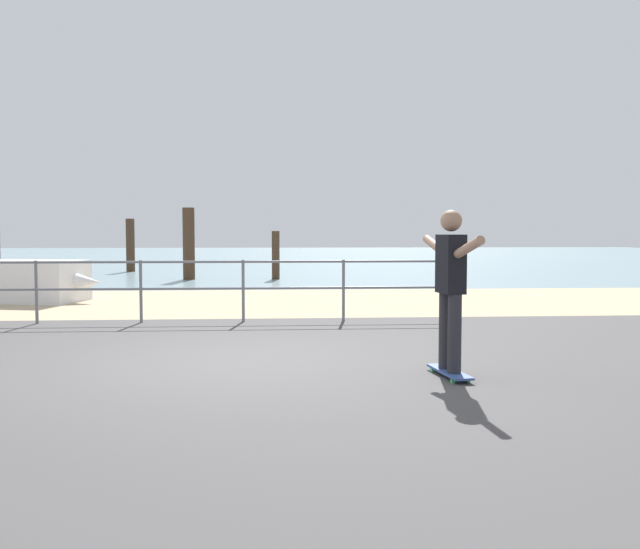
# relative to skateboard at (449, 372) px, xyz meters

# --- Properties ---
(ground_plane) EXTENTS (24.00, 10.00, 0.04)m
(ground_plane) POSITION_rel_skateboard_xyz_m (-2.26, -0.02, -0.07)
(ground_plane) COLOR #474444
(ground_plane) RESTS_ON ground
(beach_strip) EXTENTS (24.00, 6.00, 0.04)m
(beach_strip) POSITION_rel_skateboard_xyz_m (-2.26, 7.98, -0.07)
(beach_strip) COLOR tan
(beach_strip) RESTS_ON ground
(sea_surface) EXTENTS (72.00, 50.00, 0.04)m
(sea_surface) POSITION_rel_skateboard_xyz_m (-2.26, 35.98, -0.07)
(sea_surface) COLOR #75939E
(sea_surface) RESTS_ON ground
(railing_fence) EXTENTS (10.10, 0.05, 1.05)m
(railing_fence) POSITION_rel_skateboard_xyz_m (-3.97, 4.58, 0.63)
(railing_fence) COLOR slate
(railing_fence) RESTS_ON ground
(skateboard) EXTENTS (0.30, 0.82, 0.08)m
(skateboard) POSITION_rel_skateboard_xyz_m (0.00, 0.00, 0.00)
(skateboard) COLOR #334C8C
(skateboard) RESTS_ON ground
(skateboarder) EXTENTS (0.28, 1.45, 1.65)m
(skateboarder) POSITION_rel_skateboard_xyz_m (-0.00, 0.00, 0.95)
(skateboarder) COLOR #26262B
(skateboarder) RESTS_ON skateboard
(groyne_post_1) EXTENTS (0.32, 0.32, 2.03)m
(groyne_post_1) POSITION_rel_skateboard_xyz_m (-7.17, 19.82, 0.95)
(groyne_post_1) COLOR #422D1E
(groyne_post_1) RESTS_ON ground
(groyne_post_2) EXTENTS (0.38, 0.38, 2.29)m
(groyne_post_2) POSITION_rel_skateboard_xyz_m (-4.43, 15.19, 1.08)
(groyne_post_2) COLOR #422D1E
(groyne_post_2) RESTS_ON ground
(groyne_post_3) EXTENTS (0.25, 0.25, 1.55)m
(groyne_post_3) POSITION_rel_skateboard_xyz_m (-1.69, 15.08, 0.71)
(groyne_post_3) COLOR #422D1E
(groyne_post_3) RESTS_ON ground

